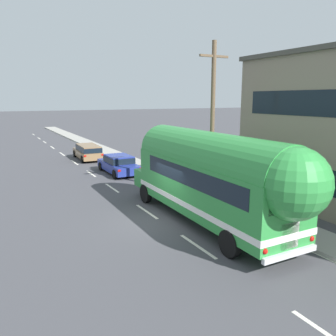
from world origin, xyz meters
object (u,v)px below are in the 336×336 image
at_px(car_lead, 119,164).
at_px(painted_bus, 214,175).
at_px(utility_pole, 212,119).
at_px(car_second, 88,151).

bearing_deg(car_lead, painted_bus, -90.89).
distance_m(utility_pole, car_lead, 9.47).
relative_size(utility_pole, painted_bus, 0.72).
xyz_separation_m(utility_pole, car_lead, (-2.41, 8.39, -3.68)).
relative_size(utility_pole, car_lead, 1.82).
xyz_separation_m(car_lead, car_second, (-0.42, 6.86, 0.06)).
bearing_deg(car_lead, car_second, 93.49).
height_order(painted_bus, car_lead, painted_bus).
xyz_separation_m(utility_pole, painted_bus, (-2.60, -3.81, -2.12)).
height_order(utility_pole, car_second, utility_pole).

